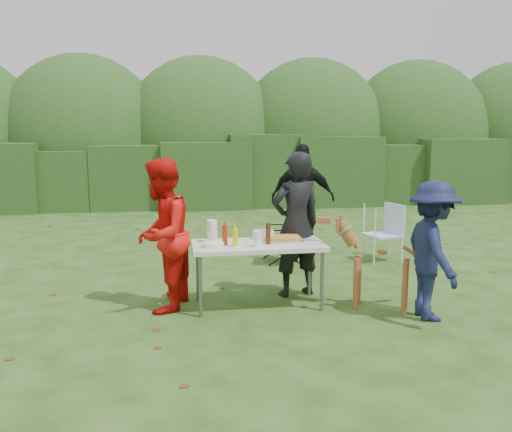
{
  "coord_description": "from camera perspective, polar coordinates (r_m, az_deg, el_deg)",
  "views": [
    {
      "loc": [
        -0.83,
        -5.86,
        2.07
      ],
      "look_at": [
        0.14,
        0.44,
        1.0
      ],
      "focal_mm": 38.0,
      "sensor_mm": 36.0,
      "label": 1
    }
  ],
  "objects": [
    {
      "name": "shrub_backdrop",
      "position": [
        15.49,
        -5.76,
        7.74
      ],
      "size": [
        20.0,
        2.6,
        3.2
      ],
      "primitive_type": "ellipsoid",
      "color": "#3D6628",
      "rests_on": "ground"
    },
    {
      "name": "pasta_bowl",
      "position": [
        6.43,
        0.76,
        -1.95
      ],
      "size": [
        0.26,
        0.26,
        0.1
      ],
      "primitive_type": "cylinder",
      "color": "silver",
      "rests_on": "folding_table"
    },
    {
      "name": "focaccia_bread",
      "position": [
        6.31,
        2.81,
        -2.3
      ],
      "size": [
        0.4,
        0.26,
        0.04
      ],
      "primitive_type": "cube",
      "color": "gold",
      "rests_on": "food_tray"
    },
    {
      "name": "child",
      "position": [
        6.08,
        18.09,
        -3.49
      ],
      "size": [
        0.61,
        1.0,
        1.5
      ],
      "primitive_type": "imported",
      "rotation": [
        0.0,
        0.0,
        1.52
      ],
      "color": "#141A3D",
      "rests_on": "ground"
    },
    {
      "name": "ketchup_bottle",
      "position": [
        6.09,
        -3.29,
        -2.03
      ],
      "size": [
        0.06,
        0.06,
        0.22
      ],
      "primitive_type": "cylinder",
      "color": "#A5280E",
      "rests_on": "folding_table"
    },
    {
      "name": "beer_bottle",
      "position": [
        6.11,
        1.29,
        -1.88
      ],
      "size": [
        0.06,
        0.06,
        0.24
      ],
      "primitive_type": "cylinder",
      "color": "#47230F",
      "rests_on": "folding_table"
    },
    {
      "name": "lawn_chair",
      "position": [
        8.55,
        13.19,
        -1.69
      ],
      "size": [
        0.66,
        0.66,
        0.88
      ],
      "primitive_type": null,
      "rotation": [
        0.0,
        0.0,
        3.45
      ],
      "color": "#649AE8",
      "rests_on": "ground"
    },
    {
      "name": "camping_chair",
      "position": [
        8.2,
        2.9,
        -1.96
      ],
      "size": [
        0.65,
        0.65,
        0.88
      ],
      "primitive_type": null,
      "rotation": [
        0.0,
        0.0,
        2.93
      ],
      "color": "#123E27",
      "rests_on": "ground"
    },
    {
      "name": "plate_stack",
      "position": [
        6.0,
        -4.52,
        -3.05
      ],
      "size": [
        0.24,
        0.24,
        0.05
      ],
      "primitive_type": "cylinder",
      "color": "white",
      "rests_on": "folding_table"
    },
    {
      "name": "dog",
      "position": [
        6.29,
        13.09,
        -5.11
      ],
      "size": [
        1.14,
        0.87,
        1.01
      ],
      "primitive_type": null,
      "rotation": [
        0.0,
        0.0,
        2.67
      ],
      "color": "#96552C",
      "rests_on": "ground"
    },
    {
      "name": "person_black_puffy",
      "position": [
        8.96,
        4.94,
        1.9
      ],
      "size": [
        1.12,
        0.73,
        1.77
      ],
      "primitive_type": "imported",
      "rotation": [
        0.0,
        0.0,
        2.83
      ],
      "color": "black",
      "rests_on": "ground"
    },
    {
      "name": "ground",
      "position": [
        6.27,
        -0.68,
        -9.75
      ],
      "size": [
        80.0,
        80.0,
        0.0
      ],
      "primitive_type": "plane",
      "color": "#1E4211"
    },
    {
      "name": "person_red_jacket",
      "position": [
        6.14,
        -9.9,
        -1.98
      ],
      "size": [
        0.87,
        0.99,
        1.72
      ],
      "primitive_type": "imported",
      "rotation": [
        0.0,
        0.0,
        -1.87
      ],
      "color": "red",
      "rests_on": "ground"
    },
    {
      "name": "folding_table",
      "position": [
        6.19,
        0.23,
        -3.37
      ],
      "size": [
        1.5,
        0.7,
        0.74
      ],
      "color": "silver",
      "rests_on": "ground"
    },
    {
      "name": "cup_stack",
      "position": [
        5.98,
        0.1,
        -2.43
      ],
      "size": [
        0.08,
        0.08,
        0.18
      ],
      "primitive_type": "cylinder",
      "color": "white",
      "rests_on": "folding_table"
    },
    {
      "name": "paper_towel_roll",
      "position": [
        6.23,
        -4.66,
        -1.6
      ],
      "size": [
        0.12,
        0.12,
        0.26
      ],
      "primitive_type": "cylinder",
      "color": "white",
      "rests_on": "folding_table"
    },
    {
      "name": "hedge_row",
      "position": [
        13.94,
        -5.35,
        4.47
      ],
      "size": [
        22.0,
        1.4,
        1.7
      ],
      "primitive_type": "cube",
      "color": "#23471C",
      "rests_on": "ground"
    },
    {
      "name": "food_tray",
      "position": [
        6.31,
        2.81,
        -2.55
      ],
      "size": [
        0.45,
        0.3,
        0.02
      ],
      "primitive_type": "cube",
      "color": "#B7B7BA",
      "rests_on": "folding_table"
    },
    {
      "name": "person_cook",
      "position": [
        6.57,
        4.23,
        -0.91
      ],
      "size": [
        0.73,
        0.57,
        1.76
      ],
      "primitive_type": "imported",
      "rotation": [
        0.0,
        0.0,
        3.4
      ],
      "color": "black",
      "rests_on": "ground"
    },
    {
      "name": "mustard_bottle",
      "position": [
        6.02,
        -2.22,
        -2.27
      ],
      "size": [
        0.06,
        0.06,
        0.2
      ],
      "primitive_type": "cylinder",
      "color": "#DEDA00",
      "rests_on": "folding_table"
    }
  ]
}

